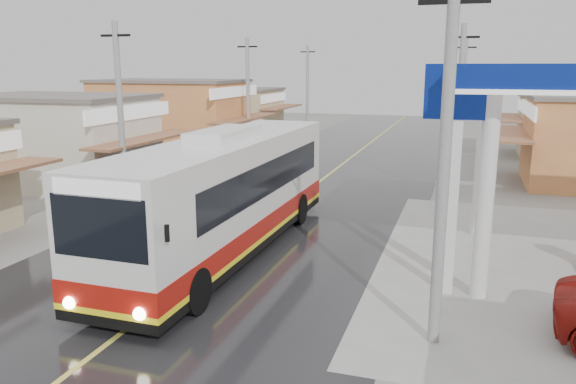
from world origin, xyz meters
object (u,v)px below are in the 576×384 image
object	(u,v)px
cyclist	(158,211)
tricycle_near	(111,183)
coach_bus	(227,195)
tyre_stack	(96,228)
second_bus	(228,161)

from	to	relation	value
cyclist	tricycle_near	bearing A→B (deg)	129.68
coach_bus	tricycle_near	distance (m)	9.15
tyre_stack	second_bus	bearing A→B (deg)	79.39
coach_bus	cyclist	size ratio (longest dim) A/B	6.62
second_bus	tyre_stack	size ratio (longest dim) A/B	10.42
cyclist	tyre_stack	size ratio (longest dim) A/B	2.60
coach_bus	cyclist	world-z (taller)	coach_bus
second_bus	cyclist	world-z (taller)	second_bus
cyclist	tyre_stack	xyz separation A→B (m)	(-1.85, -1.33, -0.46)
coach_bus	cyclist	distance (m)	4.41
coach_bus	tyre_stack	world-z (taller)	coach_bus
tricycle_near	tyre_stack	distance (m)	4.75
second_bus	tyre_stack	distance (m)	8.88
tyre_stack	coach_bus	bearing A→B (deg)	-5.49
cyclist	tyre_stack	bearing A→B (deg)	-159.60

